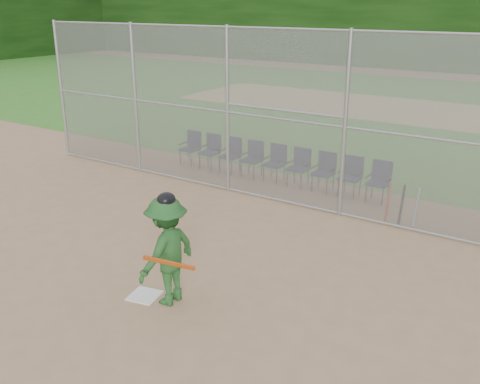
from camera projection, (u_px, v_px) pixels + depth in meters
The scene contains 16 objects.
ground at pixel (154, 301), 8.48m from camera, with size 100.00×100.00×0.00m, color #A67D5C.
grass_strip at pixel (440, 114), 22.65m from camera, with size 100.00×100.00×0.00m, color #316F21.
dirt_patch_far at pixel (440, 114), 22.65m from camera, with size 24.00×24.00×0.00m, color tan.
backstop_fence at pixel (302, 119), 11.72m from camera, with size 16.09×0.09×4.00m.
home_plate at pixel (145, 295), 8.63m from camera, with size 0.46×0.46×0.02m, color silver.
batter_at_plate at pixel (167, 250), 8.20m from camera, with size 0.95×1.35×1.84m.
spare_bats at pixel (402, 204), 11.36m from camera, with size 0.66×0.28×0.85m.
chair_0 at pixel (190, 148), 15.47m from camera, with size 0.54×0.52×0.96m, color #10153B, non-canonical shape.
chair_1 at pixel (209, 152), 15.11m from camera, with size 0.54×0.52×0.96m, color #10153B, non-canonical shape.
chair_2 at pixel (230, 156), 14.74m from camera, with size 0.54×0.52×0.96m, color #10153B, non-canonical shape.
chair_3 at pixel (251, 159), 14.38m from camera, with size 0.54×0.52×0.96m, color #10153B, non-canonical shape.
chair_4 at pixel (274, 164), 14.02m from camera, with size 0.54×0.52×0.96m, color #10153B, non-canonical shape.
chair_5 at pixel (298, 168), 13.65m from camera, with size 0.54×0.52×0.96m, color #10153B, non-canonical shape.
chair_6 at pixel (323, 172), 13.29m from camera, with size 0.54×0.52×0.96m, color #10153B, non-canonical shape.
chair_7 at pixel (350, 177), 12.92m from camera, with size 0.54×0.52×0.96m, color #10153B, non-canonical shape.
chair_8 at pixel (378, 182), 12.56m from camera, with size 0.54×0.52×0.96m, color #10153B, non-canonical shape.
Camera 1 is at (5.21, -5.43, 4.49)m, focal length 40.00 mm.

